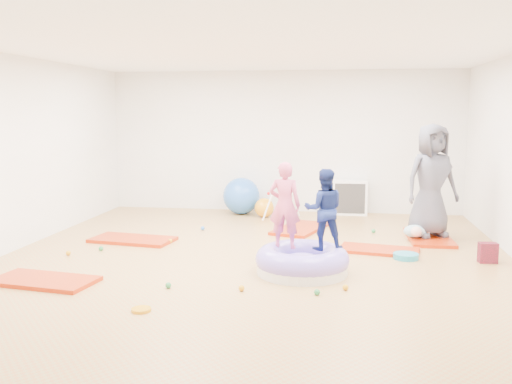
# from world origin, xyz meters

# --- Properties ---
(room) EXTENTS (7.01, 8.01, 2.81)m
(room) POSITION_xyz_m (0.00, 0.00, 1.40)
(room) COLOR #A28C50
(room) RESTS_ON ground
(gym_mat_front_left) EXTENTS (1.29, 0.77, 0.05)m
(gym_mat_front_left) POSITION_xyz_m (-2.27, -1.32, 0.03)
(gym_mat_front_left) COLOR #9F2408
(gym_mat_front_left) RESTS_ON ground
(gym_mat_mid_left) EXTENTS (1.34, 0.81, 0.05)m
(gym_mat_mid_left) POSITION_xyz_m (-2.03, 0.91, 0.03)
(gym_mat_mid_left) COLOR #9F2408
(gym_mat_mid_left) RESTS_ON ground
(gym_mat_center_back) EXTENTS (0.98, 1.39, 0.05)m
(gym_mat_center_back) POSITION_xyz_m (0.48, 2.15, 0.03)
(gym_mat_center_back) COLOR #9F2408
(gym_mat_center_back) RESTS_ON ground
(gym_mat_right) EXTENTS (1.19, 0.75, 0.05)m
(gym_mat_right) POSITION_xyz_m (1.71, 0.81, 0.02)
(gym_mat_right) COLOR #9F2408
(gym_mat_right) RESTS_ON ground
(gym_mat_rear_right) EXTENTS (0.67, 1.30, 0.05)m
(gym_mat_rear_right) POSITION_xyz_m (2.54, 1.75, 0.03)
(gym_mat_rear_right) COLOR #9F2408
(gym_mat_rear_right) RESTS_ON ground
(inflatable_cushion) EXTENTS (1.16, 1.16, 0.37)m
(inflatable_cushion) POSITION_xyz_m (0.70, -0.47, 0.14)
(inflatable_cushion) COLOR silver
(inflatable_cushion) RESTS_ON ground
(child_pink) EXTENTS (0.42, 0.29, 1.09)m
(child_pink) POSITION_xyz_m (0.46, -0.35, 0.88)
(child_pink) COLOR #CE5075
(child_pink) RESTS_ON inflatable_cushion
(child_navy) EXTENTS (0.53, 0.44, 1.01)m
(child_navy) POSITION_xyz_m (0.95, -0.36, 0.84)
(child_navy) COLOR navy
(child_navy) RESTS_ON inflatable_cushion
(adult_caregiver) EXTENTS (1.01, 0.85, 1.76)m
(adult_caregiver) POSITION_xyz_m (2.54, 1.77, 0.93)
(adult_caregiver) COLOR #484856
(adult_caregiver) RESTS_ON gym_mat_rear_right
(infant) EXTENTS (0.35, 0.36, 0.21)m
(infant) POSITION_xyz_m (2.30, 1.56, 0.16)
(infant) COLOR #8FB9CB
(infant) RESTS_ON gym_mat_rear_right
(ball_pit_balls) EXTENTS (4.37, 3.46, 0.07)m
(ball_pit_balls) POSITION_xyz_m (-0.47, 0.01, 0.03)
(ball_pit_balls) COLOR #2B8345
(ball_pit_balls) RESTS_ON ground
(exercise_ball_blue) EXTENTS (0.72, 0.72, 0.72)m
(exercise_ball_blue) POSITION_xyz_m (-0.78, 3.52, 0.36)
(exercise_ball_blue) COLOR blue
(exercise_ball_blue) RESTS_ON ground
(exercise_ball_orange) EXTENTS (0.37, 0.37, 0.37)m
(exercise_ball_orange) POSITION_xyz_m (-0.29, 3.24, 0.18)
(exercise_ball_orange) COLOR orange
(exercise_ball_orange) RESTS_ON ground
(infant_play_gym) EXTENTS (0.65, 0.62, 0.50)m
(infant_play_gym) POSITION_xyz_m (0.06, 3.05, 0.33)
(infant_play_gym) COLOR white
(infant_play_gym) RESTS_ON ground
(cube_shelf) EXTENTS (0.67, 0.33, 0.67)m
(cube_shelf) POSITION_xyz_m (1.32, 3.79, 0.34)
(cube_shelf) COLOR white
(cube_shelf) RESTS_ON ground
(balance_disc) EXTENTS (0.34, 0.34, 0.08)m
(balance_disc) POSITION_xyz_m (2.05, 0.45, 0.04)
(balance_disc) COLOR teal
(balance_disc) RESTS_ON ground
(backpack) EXTENTS (0.25, 0.17, 0.27)m
(backpack) POSITION_xyz_m (3.10, 0.41, 0.14)
(backpack) COLOR maroon
(backpack) RESTS_ON ground
(yellow_toy) EXTENTS (0.20, 0.20, 0.03)m
(yellow_toy) POSITION_xyz_m (-0.81, -2.07, 0.02)
(yellow_toy) COLOR orange
(yellow_toy) RESTS_ON ground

